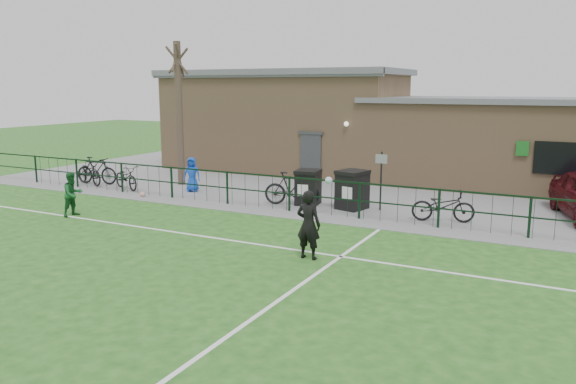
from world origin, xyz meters
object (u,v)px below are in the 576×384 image
at_px(wheelie_bin_right, 352,191).
at_px(sign_post, 381,181).
at_px(spectator_child, 192,174).
at_px(ball_ground, 142,194).
at_px(bicycle_e, 443,206).
at_px(bicycle_c, 126,177).
at_px(bicycle_d, 292,188).
at_px(bare_tree, 179,115).
at_px(bicycle_a, 89,172).
at_px(outfield_player, 73,194).
at_px(bicycle_b, 97,171).
at_px(wheelie_bin_left, 308,188).

bearing_deg(wheelie_bin_right, sign_post, 29.62).
xyz_separation_m(spectator_child, ball_ground, (-1.08, -1.71, -0.61)).
bearing_deg(ball_ground, spectator_child, 57.68).
bearing_deg(sign_post, bicycle_e, -17.29).
relative_size(bicycle_c, bicycle_d, 0.94).
bearing_deg(wheelie_bin_right, bare_tree, -174.39).
xyz_separation_m(bicycle_a, outfield_player, (4.07, -4.54, 0.16)).
relative_size(spectator_child, outfield_player, 0.95).
distance_m(bare_tree, bicycle_c, 3.42).
bearing_deg(bicycle_a, bicycle_e, -70.93).
relative_size(wheelie_bin_right, sign_post, 0.63).
bearing_deg(bare_tree, wheelie_bin_right, -8.52).
bearing_deg(bicycle_b, bare_tree, -74.35).
xyz_separation_m(wheelie_bin_right, outfield_player, (-7.73, -5.10, 0.08)).
height_order(bare_tree, ball_ground, bare_tree).
xyz_separation_m(wheelie_bin_right, ball_ground, (-7.94, -1.60, -0.55)).
bearing_deg(bicycle_b, bicycle_e, -100.70).
bearing_deg(bicycle_d, bicycle_e, -106.40).
bearing_deg(bare_tree, bicycle_b, -153.94).
xyz_separation_m(sign_post, bicycle_a, (-12.72, -0.82, -0.46)).
xyz_separation_m(bicycle_e, outfield_player, (-10.91, -4.65, 0.20)).
height_order(bare_tree, wheelie_bin_left, bare_tree).
relative_size(wheelie_bin_left, bicycle_d, 0.58).
distance_m(wheelie_bin_left, wheelie_bin_right, 1.67).
height_order(bare_tree, spectator_child, bare_tree).
xyz_separation_m(bicycle_a, spectator_child, (4.94, 0.66, 0.15)).
bearing_deg(ball_ground, sign_post, 11.86).
distance_m(wheelie_bin_left, spectator_child, 5.20).
bearing_deg(bare_tree, spectator_child, -38.68).
xyz_separation_m(bicycle_b, ball_ground, (3.63, -1.23, -0.51)).
relative_size(wheelie_bin_left, spectator_child, 0.84).
relative_size(bicycle_b, bicycle_d, 0.99).
distance_m(bicycle_a, spectator_child, 4.99).
relative_size(wheelie_bin_right, bicycle_c, 0.67).
relative_size(bicycle_b, spectator_child, 1.42).
height_order(bicycle_a, ball_ground, bicycle_a).
bearing_deg(bare_tree, outfield_player, -85.09).
relative_size(bicycle_d, bicycle_e, 1.04).
xyz_separation_m(wheelie_bin_left, bicycle_a, (-10.13, -0.55, -0.04)).
xyz_separation_m(bare_tree, sign_post, (9.20, -0.98, -1.98)).
xyz_separation_m(sign_post, ball_ground, (-8.86, -1.86, -0.92)).
bearing_deg(bicycle_b, outfield_player, -151.33).
relative_size(bare_tree, bicycle_e, 3.16).
xyz_separation_m(bicycle_a, bicycle_c, (2.24, -0.16, -0.05)).
height_order(bare_tree, bicycle_d, bare_tree).
relative_size(bicycle_b, ball_ground, 9.98).
xyz_separation_m(wheelie_bin_left, wheelie_bin_right, (1.67, 0.01, 0.05)).
bearing_deg(bicycle_b, spectator_child, -94.67).
relative_size(wheelie_bin_left, wheelie_bin_right, 0.92).
xyz_separation_m(sign_post, bicycle_c, (-10.49, -0.97, -0.51)).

